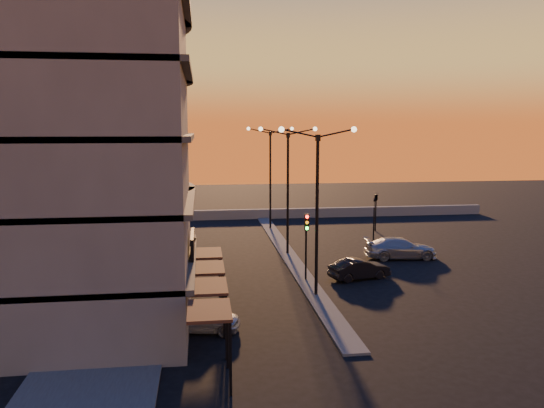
{
  "coord_description": "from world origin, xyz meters",
  "views": [
    {
      "loc": [
        -6.28,
        -28.3,
        9.46
      ],
      "look_at": [
        -1.62,
        6.67,
        4.35
      ],
      "focal_mm": 35.0,
      "sensor_mm": 36.0,
      "label": 1
    }
  ],
  "objects_px": {
    "streetlamp_mid": "(288,180)",
    "car_hatchback": "(200,318)",
    "car_sedan": "(359,269)",
    "traffic_light_main": "(306,236)",
    "car_wagon": "(401,248)"
  },
  "relations": [
    {
      "from": "traffic_light_main",
      "to": "car_sedan",
      "type": "xyz_separation_m",
      "value": [
        3.45,
        0.19,
        -2.25
      ]
    },
    {
      "from": "streetlamp_mid",
      "to": "car_hatchback",
      "type": "height_order",
      "value": "streetlamp_mid"
    },
    {
      "from": "car_sedan",
      "to": "car_wagon",
      "type": "bearing_deg",
      "value": -58.44
    },
    {
      "from": "traffic_light_main",
      "to": "car_hatchback",
      "type": "bearing_deg",
      "value": -131.98
    },
    {
      "from": "streetlamp_mid",
      "to": "traffic_light_main",
      "type": "bearing_deg",
      "value": -90.0
    },
    {
      "from": "streetlamp_mid",
      "to": "traffic_light_main",
      "type": "xyz_separation_m",
      "value": [
        0.0,
        -7.13,
        -2.7
      ]
    },
    {
      "from": "streetlamp_mid",
      "to": "car_wagon",
      "type": "relative_size",
      "value": 1.83
    },
    {
      "from": "car_sedan",
      "to": "car_wagon",
      "type": "distance_m",
      "value": 6.59
    },
    {
      "from": "streetlamp_mid",
      "to": "car_sedan",
      "type": "xyz_separation_m",
      "value": [
        3.45,
        -6.94,
        -4.95
      ]
    },
    {
      "from": "traffic_light_main",
      "to": "car_wagon",
      "type": "height_order",
      "value": "traffic_light_main"
    },
    {
      "from": "streetlamp_mid",
      "to": "traffic_light_main",
      "type": "height_order",
      "value": "streetlamp_mid"
    },
    {
      "from": "car_hatchback",
      "to": "car_sedan",
      "type": "xyz_separation_m",
      "value": [
        9.95,
        7.41,
        -0.0
      ]
    },
    {
      "from": "car_sedan",
      "to": "streetlamp_mid",
      "type": "bearing_deg",
      "value": 11.64
    },
    {
      "from": "car_hatchback",
      "to": "streetlamp_mid",
      "type": "bearing_deg",
      "value": -13.13
    },
    {
      "from": "streetlamp_mid",
      "to": "car_wagon",
      "type": "distance_m",
      "value": 9.6
    }
  ]
}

